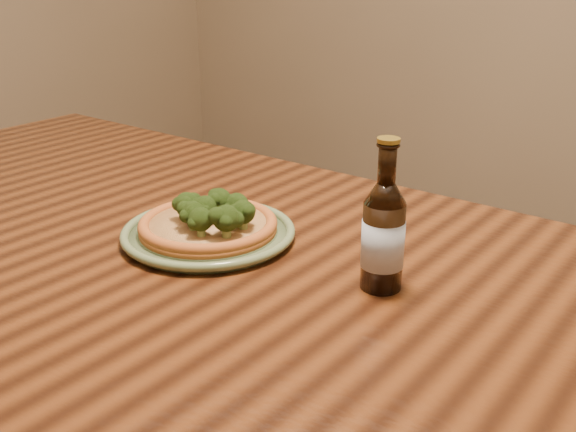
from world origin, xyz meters
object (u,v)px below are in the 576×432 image
Objects in this scene: pizza at (209,222)px; beer_bottle at (383,235)px; plate at (209,233)px; table at (151,287)px.

beer_bottle is at bearing 4.88° from pizza.
plate is 1.26× the size of pizza.
beer_bottle is (0.29, 0.02, 0.07)m from plate.
table is 7.49× the size of pizza.
beer_bottle is at bearing 4.51° from plate.
plate is at bearing 27.01° from table.
table is at bearing -152.99° from plate.
pizza is at bearing -19.06° from plate.
pizza is 1.05× the size of beer_bottle.
table is at bearing -160.95° from beer_bottle.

